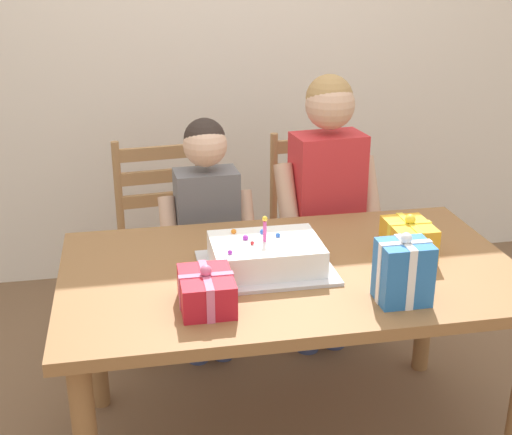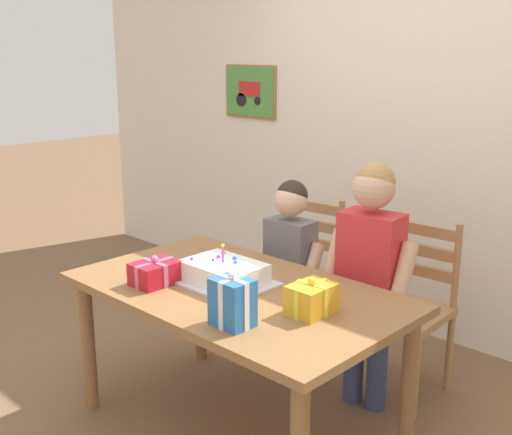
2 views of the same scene
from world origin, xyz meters
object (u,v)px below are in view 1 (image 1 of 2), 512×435
object	(u,v)px
gift_box_red_large	(408,240)
chair_left	(167,242)
chair_right	(320,231)
birthday_cake	(266,256)
child_older	(327,191)
child_younger	(207,221)
dining_table	(290,291)
gift_box_corner_small	(403,272)
gift_box_beside_cake	(206,291)

from	to	relation	value
gift_box_red_large	chair_left	world-z (taller)	chair_left
gift_box_red_large	chair_right	xyz separation A→B (m)	(-0.06, 0.87, -0.32)
birthday_cake	chair_right	xyz separation A→B (m)	(0.45, 0.89, -0.30)
birthday_cake	child_older	xyz separation A→B (m)	(0.39, 0.61, -0.01)
gift_box_red_large	child_younger	bearing A→B (deg)	136.52
dining_table	chair_left	distance (m)	0.97
birthday_cake	gift_box_corner_small	world-z (taller)	gift_box_corner_small
chair_right	dining_table	bearing A→B (deg)	-112.15
gift_box_corner_small	dining_table	bearing A→B (deg)	133.12
gift_box_corner_small	child_younger	size ratio (longest dim) A/B	0.21
chair_right	birthday_cake	bearing A→B (deg)	-116.68
child_older	chair_left	bearing A→B (deg)	157.72
gift_box_beside_cake	gift_box_corner_small	size ratio (longest dim) A/B	0.92
birthday_cake	gift_box_beside_cake	xyz separation A→B (m)	(-0.22, -0.22, 0.00)
chair_right	child_younger	xyz separation A→B (m)	(-0.57, -0.27, 0.20)
gift_box_corner_small	gift_box_beside_cake	bearing A→B (deg)	172.83
gift_box_corner_small	child_older	world-z (taller)	child_older
chair_right	gift_box_corner_small	bearing A→B (deg)	-94.13
birthday_cake	child_younger	distance (m)	0.63
gift_box_red_large	chair_left	distance (m)	1.22
gift_box_beside_cake	child_younger	world-z (taller)	child_younger
birthday_cake	child_younger	bearing A→B (deg)	101.32
gift_box_beside_cake	chair_right	bearing A→B (deg)	58.70
dining_table	child_younger	size ratio (longest dim) A/B	1.39
child_older	gift_box_red_large	bearing A→B (deg)	-78.84
gift_box_corner_small	chair_left	distance (m)	1.38
gift_box_corner_small	child_younger	world-z (taller)	child_younger
dining_table	gift_box_beside_cake	bearing A→B (deg)	-144.78
gift_box_red_large	gift_box_beside_cake	world-z (taller)	gift_box_red_large
dining_table	gift_box_beside_cake	xyz separation A→B (m)	(-0.31, -0.22, 0.14)
chair_right	gift_box_beside_cake	bearing A→B (deg)	-121.30
gift_box_corner_small	chair_right	distance (m)	1.23
dining_table	gift_box_red_large	world-z (taller)	gift_box_red_large
chair_left	child_younger	size ratio (longest dim) A/B	0.84
dining_table	chair_left	xyz separation A→B (m)	(-0.37, 0.88, -0.16)
child_younger	child_older	bearing A→B (deg)	-0.04
chair_right	child_older	world-z (taller)	child_older
gift_box_red_large	gift_box_corner_small	size ratio (longest dim) A/B	0.86
gift_box_red_large	chair_left	xyz separation A→B (m)	(-0.79, 0.87, -0.32)
dining_table	gift_box_corner_small	distance (m)	0.44
gift_box_red_large	gift_box_beside_cake	distance (m)	0.77
dining_table	gift_box_beside_cake	distance (m)	0.41
chair_left	chair_right	distance (m)	0.73
gift_box_corner_small	chair_left	world-z (taller)	gift_box_corner_small
chair_right	child_younger	world-z (taller)	child_younger
gift_box_beside_cake	gift_box_corner_small	bearing A→B (deg)	-7.17
gift_box_beside_cake	birthday_cake	bearing A→B (deg)	43.84
gift_box_beside_cake	chair_left	size ratio (longest dim) A/B	0.23
dining_table	child_older	distance (m)	0.69
gift_box_red_large	child_younger	xyz separation A→B (m)	(-0.63, 0.60, -0.12)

